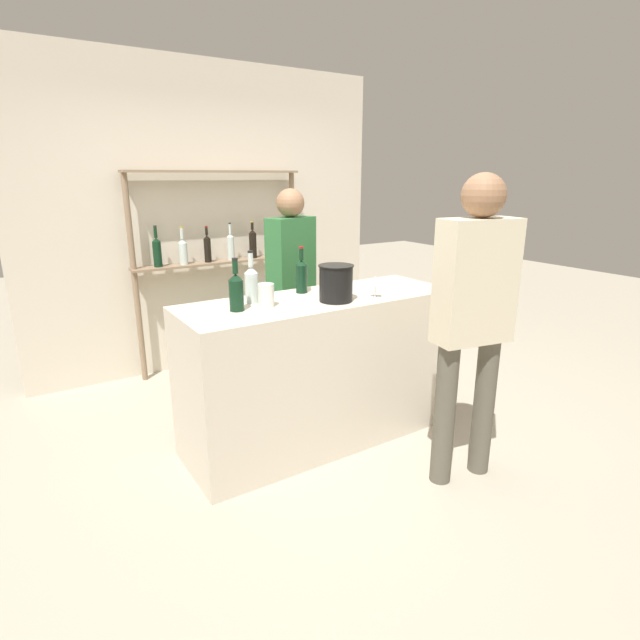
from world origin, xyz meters
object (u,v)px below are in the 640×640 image
object	(u,v)px
cork_jar	(266,295)
customer_right	(474,308)
counter_bottle_0	(236,291)
counter_bottle_1	(301,275)
ice_bucket	(336,283)
server_behind_counter	(291,275)
counter_bottle_2	(251,283)
wine_glass	(375,281)

from	to	relation	value
cork_jar	customer_right	size ratio (longest dim) A/B	0.08
cork_jar	counter_bottle_0	bearing A→B (deg)	177.09
counter_bottle_1	ice_bucket	size ratio (longest dim) A/B	1.36
cork_jar	server_behind_counter	bearing A→B (deg)	52.05
ice_bucket	server_behind_counter	distance (m)	0.99
cork_jar	customer_right	world-z (taller)	customer_right
cork_jar	server_behind_counter	size ratio (longest dim) A/B	0.08
ice_bucket	server_behind_counter	size ratio (longest dim) A/B	0.14
counter_bottle_1	counter_bottle_2	distance (m)	0.42
wine_glass	cork_jar	size ratio (longest dim) A/B	1.00
counter_bottle_0	server_behind_counter	world-z (taller)	server_behind_counter
server_behind_counter	cork_jar	bearing A→B (deg)	-55.87
counter_bottle_0	customer_right	world-z (taller)	customer_right
counter_bottle_0	cork_jar	distance (m)	0.20
counter_bottle_1	ice_bucket	bearing A→B (deg)	-79.22
counter_bottle_2	ice_bucket	distance (m)	0.54
counter_bottle_0	counter_bottle_1	bearing A→B (deg)	19.37
counter_bottle_2	server_behind_counter	size ratio (longest dim) A/B	0.19
ice_bucket	server_behind_counter	bearing A→B (deg)	77.36
ice_bucket	server_behind_counter	world-z (taller)	server_behind_counter
server_behind_counter	ice_bucket	bearing A→B (deg)	-30.55
wine_glass	counter_bottle_2	bearing A→B (deg)	157.31
counter_bottle_2	cork_jar	world-z (taller)	counter_bottle_2
counter_bottle_0	wine_glass	size ratio (longest dim) A/B	2.20
wine_glass	cork_jar	distance (m)	0.74
wine_glass	customer_right	xyz separation A→B (m)	(0.17, -0.68, -0.05)
counter_bottle_0	counter_bottle_2	world-z (taller)	counter_bottle_2
wine_glass	server_behind_counter	distance (m)	1.02
counter_bottle_1	server_behind_counter	size ratio (longest dim) A/B	0.19
counter_bottle_0	wine_glass	bearing A→B (deg)	-11.48
counter_bottle_2	ice_bucket	bearing A→B (deg)	-28.38
counter_bottle_2	customer_right	distance (m)	1.35
counter_bottle_1	server_behind_counter	world-z (taller)	server_behind_counter
wine_glass	server_behind_counter	size ratio (longest dim) A/B	0.08
server_behind_counter	customer_right	world-z (taller)	customer_right
counter_bottle_0	ice_bucket	world-z (taller)	counter_bottle_0
server_behind_counter	customer_right	size ratio (longest dim) A/B	0.94
counter_bottle_2	cork_jar	size ratio (longest dim) A/B	2.30
counter_bottle_0	counter_bottle_2	xyz separation A→B (m)	(0.16, 0.13, 0.00)
counter_bottle_0	server_behind_counter	size ratio (longest dim) A/B	0.19
ice_bucket	customer_right	xyz separation A→B (m)	(0.44, -0.74, -0.06)
counter_bottle_1	customer_right	world-z (taller)	customer_right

